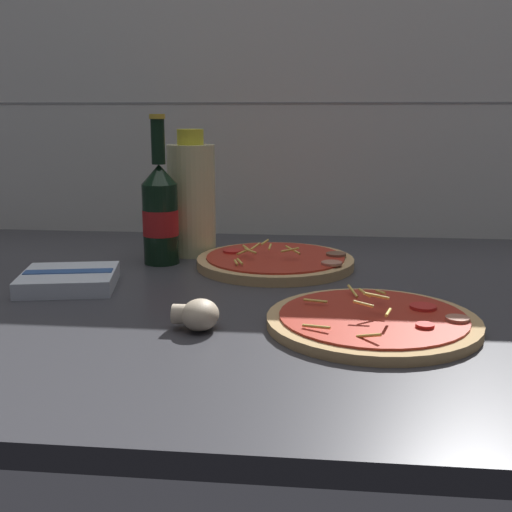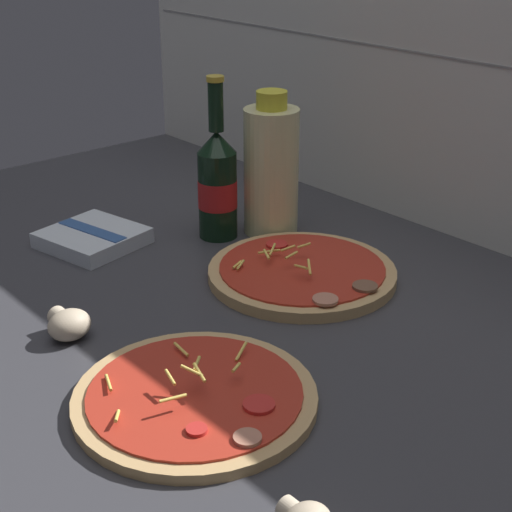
# 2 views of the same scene
# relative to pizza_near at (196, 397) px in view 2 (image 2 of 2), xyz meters

# --- Properties ---
(counter_slab) EXTENTS (1.60, 0.90, 0.03)m
(counter_slab) POSITION_rel_pizza_near_xyz_m (-0.09, 0.13, -0.02)
(counter_slab) COLOR #38383D
(counter_slab) RESTS_ON ground
(tile_backsplash) EXTENTS (1.60, 0.01, 0.60)m
(tile_backsplash) POSITION_rel_pizza_near_xyz_m (-0.09, 0.59, 0.27)
(tile_backsplash) COLOR silver
(tile_backsplash) RESTS_ON ground
(pizza_near) EXTENTS (0.26, 0.26, 0.05)m
(pizza_near) POSITION_rel_pizza_near_xyz_m (0.00, 0.00, 0.00)
(pizza_near) COLOR tan
(pizza_near) RESTS_ON counter_slab
(pizza_far) EXTENTS (0.27, 0.27, 0.04)m
(pizza_far) POSITION_rel_pizza_near_xyz_m (-0.14, 0.30, 0.00)
(pizza_far) COLOR tan
(pizza_far) RESTS_ON counter_slab
(beer_bottle) EXTENTS (0.06, 0.06, 0.25)m
(beer_bottle) POSITION_rel_pizza_near_xyz_m (-0.34, 0.30, 0.08)
(beer_bottle) COLOR black
(beer_bottle) RESTS_ON counter_slab
(oil_bottle) EXTENTS (0.09, 0.09, 0.23)m
(oil_bottle) POSITION_rel_pizza_near_xyz_m (-0.30, 0.38, 0.10)
(oil_bottle) COLOR beige
(oil_bottle) RESTS_ON counter_slab
(mushroom_left) EXTENTS (0.06, 0.05, 0.04)m
(mushroom_left) POSITION_rel_pizza_near_xyz_m (-0.21, -0.03, 0.01)
(mushroom_left) COLOR beige
(mushroom_left) RESTS_ON counter_slab
(dish_towel) EXTENTS (0.16, 0.16, 0.03)m
(dish_towel) POSITION_rel_pizza_near_xyz_m (-0.44, 0.13, 0.00)
(dish_towel) COLOR silver
(dish_towel) RESTS_ON counter_slab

